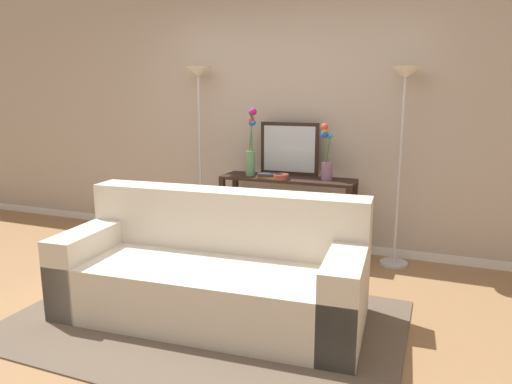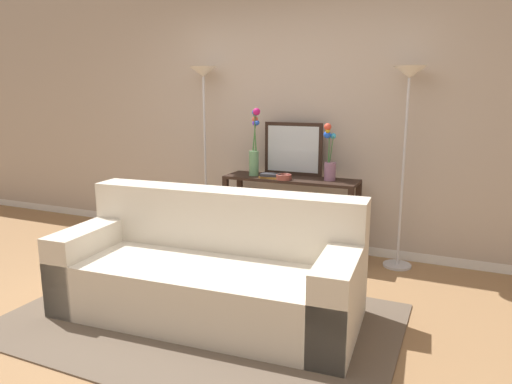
% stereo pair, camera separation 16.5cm
% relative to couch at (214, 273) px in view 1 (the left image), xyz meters
% --- Properties ---
extents(ground_plane, '(16.00, 16.00, 0.02)m').
position_rel_couch_xyz_m(ground_plane, '(-0.10, -0.18, -0.32)').
color(ground_plane, '#9E754C').
extents(back_wall, '(12.00, 0.15, 2.82)m').
position_rel_couch_xyz_m(back_wall, '(-0.10, 1.80, 1.10)').
color(back_wall, white).
rests_on(back_wall, ground).
extents(area_rug, '(2.71, 1.75, 0.01)m').
position_rel_couch_xyz_m(area_rug, '(0.00, -0.16, -0.31)').
color(area_rug, brown).
rests_on(area_rug, ground).
extents(couch, '(2.22, 1.04, 0.88)m').
position_rel_couch_xyz_m(couch, '(0.00, 0.00, 0.00)').
color(couch, beige).
rests_on(couch, ground).
extents(console_table, '(1.32, 0.38, 0.78)m').
position_rel_couch_xyz_m(console_table, '(0.09, 1.45, 0.23)').
color(console_table, black).
rests_on(console_table, ground).
extents(floor_lamp_left, '(0.28, 0.28, 1.86)m').
position_rel_couch_xyz_m(floor_lamp_left, '(-0.92, 1.54, 1.15)').
color(floor_lamp_left, silver).
rests_on(floor_lamp_left, ground).
extents(floor_lamp_right, '(0.28, 0.28, 1.83)m').
position_rel_couch_xyz_m(floor_lamp_right, '(1.13, 1.54, 1.12)').
color(floor_lamp_right, silver).
rests_on(floor_lamp_right, ground).
extents(wall_mirror, '(0.60, 0.02, 0.53)m').
position_rel_couch_xyz_m(wall_mirror, '(0.05, 1.61, 0.74)').
color(wall_mirror, black).
rests_on(wall_mirror, console_table).
extents(vase_tall_flowers, '(0.12, 0.12, 0.67)m').
position_rel_couch_xyz_m(vase_tall_flowers, '(-0.29, 1.43, 0.76)').
color(vase_tall_flowers, '#669E6B').
rests_on(vase_tall_flowers, console_table).
extents(vase_short_flowers, '(0.13, 0.12, 0.54)m').
position_rel_couch_xyz_m(vase_short_flowers, '(0.47, 1.47, 0.67)').
color(vase_short_flowers, gray).
rests_on(vase_short_flowers, console_table).
extents(fruit_bowl, '(0.15, 0.15, 0.05)m').
position_rel_couch_xyz_m(fruit_bowl, '(0.06, 1.33, 0.50)').
color(fruit_bowl, brown).
rests_on(fruit_bowl, console_table).
extents(book_stack, '(0.22, 0.15, 0.05)m').
position_rel_couch_xyz_m(book_stack, '(-0.07, 1.35, 0.49)').
color(book_stack, '#B77F33').
rests_on(book_stack, console_table).
extents(book_row_under_console, '(0.38, 0.16, 0.13)m').
position_rel_couch_xyz_m(book_row_under_console, '(-0.27, 1.45, -0.26)').
color(book_row_under_console, maroon).
rests_on(book_row_under_console, ground).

